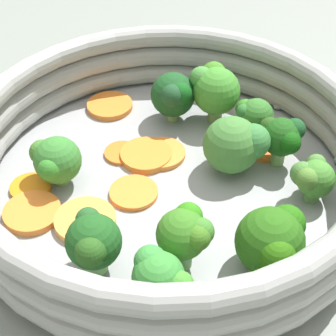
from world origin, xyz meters
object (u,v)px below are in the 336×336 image
(broccoli_floret_0, at_px, (93,242))
(broccoli_floret_1, at_px, (273,241))
(carrot_slice_9, at_px, (146,155))
(broccoli_floret_4, at_px, (215,88))
(carrot_slice_5, at_px, (265,147))
(broccoli_floret_9, at_px, (254,115))
(mushroom_piece_0, at_px, (185,218))
(carrot_slice_1, at_px, (161,153))
(carrot_slice_2, at_px, (122,153))
(carrot_slice_3, at_px, (32,213))
(carrot_slice_7, at_px, (85,221))
(carrot_slice_0, at_px, (31,188))
(broccoli_floret_8, at_px, (282,137))
(broccoli_floret_10, at_px, (164,277))
(skillet, at_px, (168,187))
(broccoli_floret_5, at_px, (313,178))
(broccoli_floret_3, at_px, (171,95))
(carrot_slice_6, at_px, (134,193))
(broccoli_floret_2, at_px, (55,161))
(carrot_slice_4, at_px, (110,106))
(broccoli_floret_6, at_px, (186,234))
(carrot_slice_8, at_px, (253,120))
(broccoli_floret_7, at_px, (235,143))

(broccoli_floret_0, xyz_separation_m, broccoli_floret_1, (-0.01, 0.12, -0.00))
(carrot_slice_9, bearing_deg, broccoli_floret_4, 135.74)
(carrot_slice_5, bearing_deg, broccoli_floret_4, -132.82)
(broccoli_floret_9, height_order, mushroom_piece_0, broccoli_floret_9)
(carrot_slice_1, relative_size, carrot_slice_2, 1.36)
(carrot_slice_3, relative_size, carrot_slice_9, 1.01)
(carrot_slice_7, xyz_separation_m, broccoli_floret_1, (0.03, 0.13, 0.02))
(carrot_slice_0, relative_size, broccoli_floret_8, 0.75)
(broccoli_floret_9, bearing_deg, broccoli_floret_10, -20.48)
(carrot_slice_1, xyz_separation_m, carrot_slice_7, (0.08, -0.05, 0.00))
(skillet, height_order, broccoli_floret_5, broccoli_floret_5)
(broccoli_floret_4, relative_size, mushroom_piece_0, 1.73)
(broccoli_floret_3, bearing_deg, broccoli_floret_1, 24.47)
(carrot_slice_9, bearing_deg, broccoli_floret_1, 40.12)
(carrot_slice_6, bearing_deg, broccoli_floret_2, -98.96)
(carrot_slice_2, distance_m, broccoli_floret_9, 0.12)
(broccoli_floret_0, bearing_deg, broccoli_floret_10, 62.22)
(broccoli_floret_9, bearing_deg, carrot_slice_2, -74.02)
(carrot_slice_4, relative_size, broccoli_floret_1, 0.80)
(carrot_slice_2, bearing_deg, mushroom_piece_0, 35.47)
(broccoli_floret_2, distance_m, broccoli_floret_6, 0.13)
(carrot_slice_7, relative_size, mushroom_piece_0, 1.50)
(broccoli_floret_8, bearing_deg, carrot_slice_4, -115.49)
(skillet, distance_m, broccoli_floret_9, 0.10)
(carrot_slice_2, distance_m, carrot_slice_4, 0.07)
(broccoli_floret_0, xyz_separation_m, broccoli_floret_6, (-0.01, 0.06, 0.00))
(broccoli_floret_2, bearing_deg, broccoli_floret_0, 26.89)
(carrot_slice_4, height_order, carrot_slice_8, carrot_slice_4)
(skillet, distance_m, broccoli_floret_4, 0.10)
(carrot_slice_9, bearing_deg, carrot_slice_3, -48.38)
(carrot_slice_7, relative_size, carrot_slice_9, 1.06)
(carrot_slice_6, bearing_deg, broccoli_floret_7, 113.69)
(carrot_slice_2, distance_m, broccoli_floret_6, 0.13)
(carrot_slice_3, distance_m, broccoli_floret_9, 0.20)
(carrot_slice_1, xyz_separation_m, broccoli_floret_1, (0.11, 0.08, 0.02))
(carrot_slice_3, relative_size, carrot_slice_7, 0.95)
(carrot_slice_5, xyz_separation_m, carrot_slice_7, (0.09, -0.14, 0.00))
(carrot_slice_5, distance_m, broccoli_floret_7, 0.05)
(carrot_slice_6, bearing_deg, mushroom_piece_0, 53.79)
(broccoli_floret_0, xyz_separation_m, broccoli_floret_8, (-0.12, 0.14, 0.00))
(carrot_slice_6, relative_size, broccoli_floret_2, 0.90)
(skillet, distance_m, carrot_slice_5, 0.09)
(carrot_slice_9, distance_m, mushroom_piece_0, 0.08)
(carrot_slice_2, relative_size, carrot_slice_5, 0.83)
(broccoli_floret_8, distance_m, broccoli_floret_9, 0.04)
(carrot_slice_4, bearing_deg, carrot_slice_3, -15.85)
(broccoli_floret_4, height_order, broccoli_floret_5, broccoli_floret_4)
(carrot_slice_3, xyz_separation_m, broccoli_floret_2, (-0.04, 0.01, 0.02))
(carrot_slice_1, xyz_separation_m, broccoli_floret_8, (0.00, 0.10, 0.03))
(broccoli_floret_6, bearing_deg, broccoli_floret_0, -82.46)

